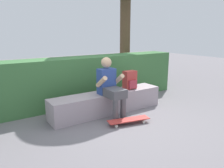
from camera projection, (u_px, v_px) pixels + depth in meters
The scene contains 6 objects.
ground_plane at pixel (118, 118), 4.40m from camera, with size 24.00×24.00×0.00m, color slate.
bench_main at pixel (108, 102), 4.68m from camera, with size 2.51×0.48×0.44m.
person_skater at pixel (110, 86), 4.36m from camera, with size 0.49×0.62×1.19m.
skateboard_near_person at pixel (129, 120), 4.10m from camera, with size 0.82×0.37×0.09m.
backpack_on_bench at pixel (130, 80), 4.89m from camera, with size 0.28×0.23×0.40m.
hedge_row at pixel (74, 81), 5.15m from camera, with size 5.71×0.62×1.11m.
Camera 1 is at (-2.40, -3.37, 1.66)m, focal length 35.31 mm.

